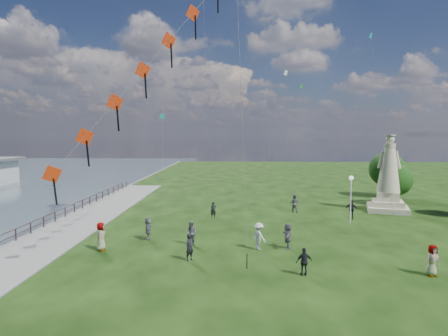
{
  "coord_description": "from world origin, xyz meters",
  "views": [
    {
      "loc": [
        -0.2,
        -18.4,
        7.87
      ],
      "look_at": [
        -1.0,
        8.0,
        5.5
      ],
      "focal_mm": 30.0,
      "sensor_mm": 36.0,
      "label": 1
    }
  ],
  "objects_px": {
    "person_7": "(294,203)",
    "person_1": "(192,233)",
    "person_4": "(432,260)",
    "person_11": "(288,236)",
    "person_3": "(304,262)",
    "person_0": "(190,247)",
    "person_2": "(259,236)",
    "person_5": "(148,228)",
    "statue": "(388,183)",
    "person_6": "(213,210)",
    "lamppost": "(351,189)",
    "person_10": "(101,236)",
    "person_9": "(351,209)"
  },
  "relations": [
    {
      "from": "person_4",
      "to": "person_11",
      "type": "distance_m",
      "value": 8.78
    },
    {
      "from": "person_2",
      "to": "person_4",
      "type": "bearing_deg",
      "value": -154.94
    },
    {
      "from": "person_2",
      "to": "person_11",
      "type": "xyz_separation_m",
      "value": [
        1.99,
        0.24,
        -0.03
      ]
    },
    {
      "from": "statue",
      "to": "person_0",
      "type": "relative_size",
      "value": 4.6
    },
    {
      "from": "person_1",
      "to": "person_0",
      "type": "bearing_deg",
      "value": -54.99
    },
    {
      "from": "person_1",
      "to": "person_2",
      "type": "relative_size",
      "value": 0.93
    },
    {
      "from": "person_3",
      "to": "person_6",
      "type": "bearing_deg",
      "value": -75.8
    },
    {
      "from": "person_1",
      "to": "person_5",
      "type": "distance_m",
      "value": 3.65
    },
    {
      "from": "person_11",
      "to": "person_2",
      "type": "bearing_deg",
      "value": -80.57
    },
    {
      "from": "person_5",
      "to": "lamppost",
      "type": "bearing_deg",
      "value": -77.99
    },
    {
      "from": "person_1",
      "to": "lamppost",
      "type": "bearing_deg",
      "value": 57.3
    },
    {
      "from": "person_3",
      "to": "person_9",
      "type": "bearing_deg",
      "value": -124.22
    },
    {
      "from": "person_9",
      "to": "person_4",
      "type": "bearing_deg",
      "value": -76.13
    },
    {
      "from": "person_2",
      "to": "person_11",
      "type": "distance_m",
      "value": 2.01
    },
    {
      "from": "person_3",
      "to": "person_10",
      "type": "height_order",
      "value": "person_10"
    },
    {
      "from": "lamppost",
      "to": "person_4",
      "type": "xyz_separation_m",
      "value": [
        0.82,
        -12.21,
        -2.2
      ]
    },
    {
      "from": "person_2",
      "to": "person_9",
      "type": "relative_size",
      "value": 1.02
    },
    {
      "from": "statue",
      "to": "person_2",
      "type": "relative_size",
      "value": 4.23
    },
    {
      "from": "person_10",
      "to": "lamppost",
      "type": "bearing_deg",
      "value": -74.81
    },
    {
      "from": "person_2",
      "to": "person_3",
      "type": "relative_size",
      "value": 1.18
    },
    {
      "from": "person_6",
      "to": "person_11",
      "type": "height_order",
      "value": "person_11"
    },
    {
      "from": "person_4",
      "to": "person_6",
      "type": "distance_m",
      "value": 19.28
    },
    {
      "from": "person_6",
      "to": "person_7",
      "type": "distance_m",
      "value": 8.52
    },
    {
      "from": "person_2",
      "to": "lamppost",
      "type": "bearing_deg",
      "value": -87.05
    },
    {
      "from": "person_2",
      "to": "person_5",
      "type": "relative_size",
      "value": 1.09
    },
    {
      "from": "person_3",
      "to": "person_7",
      "type": "bearing_deg",
      "value": -105.3
    },
    {
      "from": "person_4",
      "to": "person_0",
      "type": "bearing_deg",
      "value": 151.49
    },
    {
      "from": "person_0",
      "to": "statue",
      "type": "bearing_deg",
      "value": -8.38
    },
    {
      "from": "person_6",
      "to": "person_9",
      "type": "distance_m",
      "value": 12.9
    },
    {
      "from": "lamppost",
      "to": "person_10",
      "type": "distance_m",
      "value": 21.06
    },
    {
      "from": "lamppost",
      "to": "person_2",
      "type": "height_order",
      "value": "lamppost"
    },
    {
      "from": "person_10",
      "to": "person_11",
      "type": "xyz_separation_m",
      "value": [
        12.74,
        0.8,
        -0.08
      ]
    },
    {
      "from": "lamppost",
      "to": "person_5",
      "type": "distance_m",
      "value": 17.7
    },
    {
      "from": "statue",
      "to": "person_3",
      "type": "relative_size",
      "value": 4.98
    },
    {
      "from": "statue",
      "to": "person_10",
      "type": "height_order",
      "value": "statue"
    },
    {
      "from": "person_5",
      "to": "person_11",
      "type": "relative_size",
      "value": 0.95
    },
    {
      "from": "person_0",
      "to": "person_1",
      "type": "relative_size",
      "value": 0.99
    },
    {
      "from": "person_0",
      "to": "person_6",
      "type": "xyz_separation_m",
      "value": [
        0.77,
        12.07,
        -0.09
      ]
    },
    {
      "from": "statue",
      "to": "person_1",
      "type": "relative_size",
      "value": 4.55
    },
    {
      "from": "person_1",
      "to": "person_3",
      "type": "bearing_deg",
      "value": -8.47
    },
    {
      "from": "person_4",
      "to": "person_11",
      "type": "bearing_deg",
      "value": 127.19
    },
    {
      "from": "person_6",
      "to": "person_9",
      "type": "relative_size",
      "value": 0.84
    },
    {
      "from": "person_7",
      "to": "person_11",
      "type": "relative_size",
      "value": 1.03
    },
    {
      "from": "person_0",
      "to": "person_6",
      "type": "height_order",
      "value": "person_0"
    },
    {
      "from": "person_4",
      "to": "lamppost",
      "type": "bearing_deg",
      "value": 74.11
    },
    {
      "from": "person_7",
      "to": "person_1",
      "type": "bearing_deg",
      "value": 77.09
    },
    {
      "from": "person_6",
      "to": "person_9",
      "type": "xyz_separation_m",
      "value": [
        12.9,
        -0.06,
        0.15
      ]
    },
    {
      "from": "person_11",
      "to": "statue",
      "type": "bearing_deg",
      "value": 139.85
    },
    {
      "from": "statue",
      "to": "person_5",
      "type": "bearing_deg",
      "value": -136.51
    },
    {
      "from": "person_7",
      "to": "person_9",
      "type": "xyz_separation_m",
      "value": [
        4.84,
        -2.84,
        -0.02
      ]
    }
  ]
}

